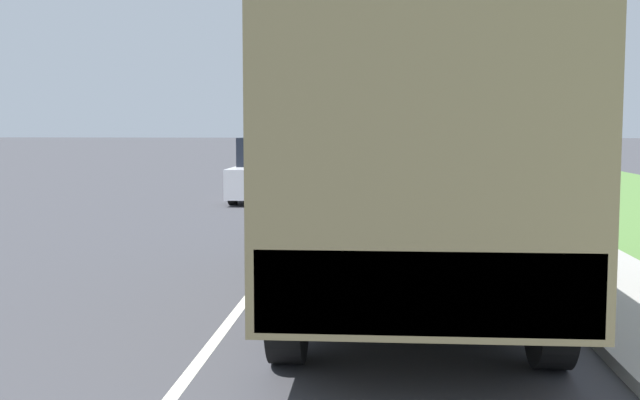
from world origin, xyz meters
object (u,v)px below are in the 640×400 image
Objects in this scene: military_truck at (409,159)px; car_second_ahead at (377,160)px; car_fourth_ahead at (327,145)px; car_third_ahead at (318,154)px; car_nearest_ahead at (269,172)px.

car_second_ahead is (-0.47, 23.93, -1.07)m from military_truck.
car_third_ahead is at bearing -88.51° from car_fourth_ahead.
car_fourth_ahead is at bearing 91.49° from car_third_ahead.
car_second_ahead reaches higher than car_third_ahead.
car_fourth_ahead reaches higher than car_third_ahead.
car_third_ahead is (-3.05, 7.48, -0.01)m from car_second_ahead.
car_nearest_ahead is 0.94× the size of car_second_ahead.
car_third_ahead is at bearing 90.25° from car_nearest_ahead.
military_truck is at bearing -75.04° from car_nearest_ahead.
car_fourth_ahead is (-0.33, 12.72, 0.14)m from car_third_ahead.
military_truck is at bearing -83.61° from car_third_ahead.
military_truck is 31.63m from car_third_ahead.
military_truck is 44.31m from car_fourth_ahead.
military_truck is 1.82× the size of car_nearest_ahead.
car_second_ahead is 20.48m from car_fourth_ahead.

